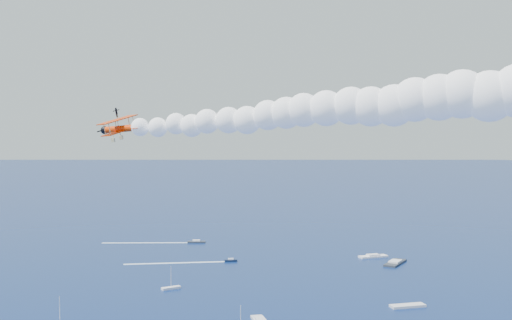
% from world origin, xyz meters
% --- Properties ---
extents(biplane_lead, '(8.44, 10.27, 8.41)m').
position_xyz_m(biplane_lead, '(14.05, 34.45, 54.59)').
color(biplane_lead, '#EB3A04').
extents(biplane_trail, '(7.38, 8.52, 6.35)m').
position_xyz_m(biplane_trail, '(-15.25, 11.51, 51.54)').
color(biplane_trail, '#E63704').
extents(smoke_trail_trail, '(63.78, 9.75, 11.24)m').
position_xyz_m(smoke_trail_trail, '(16.34, 12.38, 53.96)').
color(smoke_trail_trail, white).
extents(boat_wakes, '(242.37, 128.10, 0.04)m').
position_xyz_m(boat_wakes, '(-21.05, 133.20, 0.03)').
color(boat_wakes, white).
rests_on(boat_wakes, ground).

